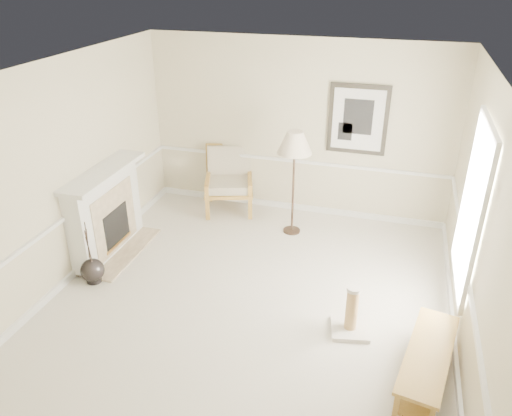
{
  "coord_description": "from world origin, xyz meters",
  "views": [
    {
      "loc": [
        1.55,
        -4.95,
        3.96
      ],
      "look_at": [
        -0.11,
        0.7,
        0.99
      ],
      "focal_mm": 35.0,
      "sensor_mm": 36.0,
      "label": 1
    }
  ],
  "objects_px": {
    "floor_vase": "(93,271)",
    "floor_lamp": "(295,145)",
    "armchair": "(229,176)",
    "bench": "(427,361)",
    "scratching_post": "(351,317)"
  },
  "relations": [
    {
      "from": "floor_vase",
      "to": "bench",
      "type": "xyz_separation_m",
      "value": [
        4.3,
        -0.6,
        0.1
      ]
    },
    {
      "from": "armchair",
      "to": "scratching_post",
      "type": "height_order",
      "value": "armchair"
    },
    {
      "from": "floor_vase",
      "to": "scratching_post",
      "type": "relative_size",
      "value": 1.5
    },
    {
      "from": "bench",
      "to": "scratching_post",
      "type": "distance_m",
      "value": 1.01
    },
    {
      "from": "armchair",
      "to": "floor_lamp",
      "type": "distance_m",
      "value": 1.64
    },
    {
      "from": "armchair",
      "to": "bench",
      "type": "height_order",
      "value": "armchair"
    },
    {
      "from": "floor_vase",
      "to": "bench",
      "type": "distance_m",
      "value": 4.34
    },
    {
      "from": "floor_vase",
      "to": "scratching_post",
      "type": "xyz_separation_m",
      "value": [
        3.46,
        -0.03,
        0.02
      ]
    },
    {
      "from": "armchair",
      "to": "bench",
      "type": "distance_m",
      "value": 4.65
    },
    {
      "from": "scratching_post",
      "to": "armchair",
      "type": "bearing_deg",
      "value": 131.89
    },
    {
      "from": "floor_vase",
      "to": "floor_lamp",
      "type": "height_order",
      "value": "floor_lamp"
    },
    {
      "from": "floor_vase",
      "to": "floor_lamp",
      "type": "bearing_deg",
      "value": 42.9
    },
    {
      "from": "floor_vase",
      "to": "armchair",
      "type": "relative_size",
      "value": 0.87
    },
    {
      "from": "bench",
      "to": "scratching_post",
      "type": "relative_size",
      "value": 2.34
    },
    {
      "from": "floor_lamp",
      "to": "scratching_post",
      "type": "xyz_separation_m",
      "value": [
        1.19,
        -2.15,
        -1.26
      ]
    }
  ]
}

